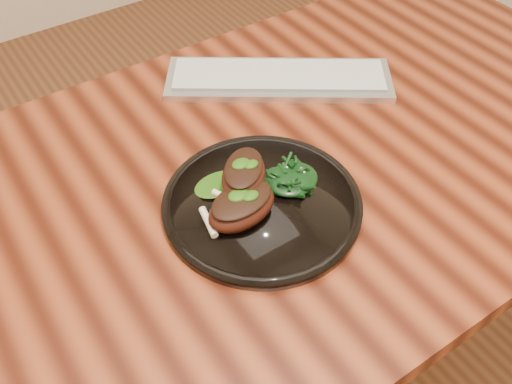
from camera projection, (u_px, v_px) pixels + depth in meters
The scene contains 7 objects.
desk at pixel (256, 205), 1.01m from camera, with size 1.60×0.80×0.75m.
plate at pixel (262, 204), 0.88m from camera, with size 0.31×0.31×0.02m.
lamb_chop_front at pixel (241, 206), 0.84m from camera, with size 0.12×0.09×0.05m.
lamb_chop_back at pixel (243, 174), 0.86m from camera, with size 0.12×0.12×0.05m.
herb_smear at pixel (218, 184), 0.90m from camera, with size 0.08×0.05×0.01m, color #174207.
greens_heap at pixel (292, 177), 0.90m from camera, with size 0.09×0.08×0.03m.
keyboard at pixel (279, 78), 1.12m from camera, with size 0.44×0.36×0.02m.
Camera 1 is at (-0.38, -0.56, 1.41)m, focal length 40.00 mm.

